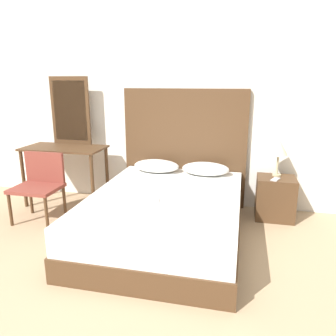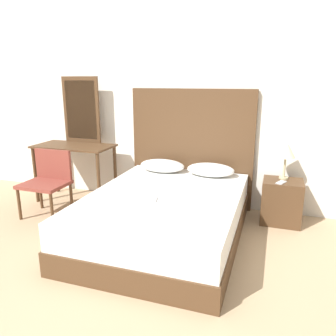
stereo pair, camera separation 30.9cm
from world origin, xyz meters
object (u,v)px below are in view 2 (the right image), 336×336
at_px(nightstand, 281,202).
at_px(vanity_desk, 74,155).
at_px(bed, 165,216).
at_px(table_lamp, 286,150).
at_px(phone_on_nightstand, 281,182).
at_px(chair, 48,178).
at_px(phone_on_bed, 153,200).

bearing_deg(nightstand, vanity_desk, -177.38).
height_order(bed, table_lamp, table_lamp).
bearing_deg(table_lamp, phone_on_nightstand, -98.37).
height_order(table_lamp, chair, table_lamp).
distance_m(phone_on_bed, chair, 1.54).
distance_m(table_lamp, chair, 2.81).
relative_size(phone_on_bed, table_lamp, 0.37).
height_order(vanity_desk, chair, chair).
height_order(phone_on_nightstand, chair, chair).
xyz_separation_m(phone_on_bed, table_lamp, (1.20, 1.06, 0.35)).
bearing_deg(phone_on_nightstand, table_lamp, 81.63).
distance_m(phone_on_nightstand, vanity_desk, 2.63).
distance_m(phone_on_bed, phone_on_nightstand, 1.47).
height_order(phone_on_bed, nightstand, nightstand).
relative_size(bed, vanity_desk, 1.96).
relative_size(phone_on_nightstand, vanity_desk, 0.16).
bearing_deg(nightstand, phone_on_bed, -140.39).
bearing_deg(chair, vanity_desk, 85.18).
relative_size(phone_on_bed, phone_on_nightstand, 0.97).
xyz_separation_m(table_lamp, phone_on_nightstand, (-0.02, -0.17, -0.33)).
relative_size(nightstand, chair, 0.64).
height_order(bed, nightstand, nightstand).
bearing_deg(bed, vanity_desk, 156.02).
bearing_deg(phone_on_bed, phone_on_nightstand, 37.41).
bearing_deg(phone_on_nightstand, vanity_desk, -179.40).
xyz_separation_m(nightstand, phone_on_nightstand, (-0.02, -0.09, 0.26)).
bearing_deg(chair, bed, -5.94).
height_order(bed, vanity_desk, vanity_desk).
height_order(phone_on_bed, table_lamp, table_lamp).
relative_size(nightstand, vanity_desk, 0.49).
relative_size(table_lamp, vanity_desk, 0.42).
bearing_deg(table_lamp, vanity_desk, -175.76).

